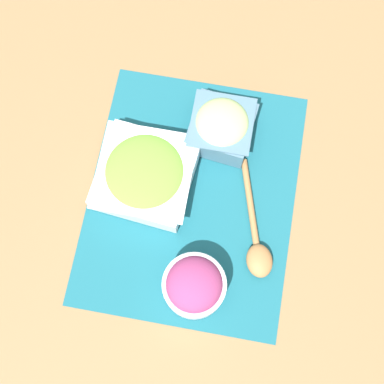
{
  "coord_description": "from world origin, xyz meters",
  "views": [
    {
      "loc": [
        -0.27,
        -0.05,
        0.97
      ],
      "look_at": [
        0.0,
        0.0,
        0.03
      ],
      "focal_mm": 50.0,
      "sensor_mm": 36.0,
      "label": 1
    }
  ],
  "objects_px": {
    "onion_bowl": "(194,285)",
    "wooden_spoon": "(257,246)",
    "lettuce_bowl": "(145,174)",
    "cucumber_bowl": "(222,126)"
  },
  "relations": [
    {
      "from": "cucumber_bowl",
      "to": "wooden_spoon",
      "type": "xyz_separation_m",
      "value": [
        -0.21,
        -0.1,
        -0.03
      ]
    },
    {
      "from": "onion_bowl",
      "to": "wooden_spoon",
      "type": "distance_m",
      "value": 0.14
    },
    {
      "from": "onion_bowl",
      "to": "wooden_spoon",
      "type": "height_order",
      "value": "onion_bowl"
    },
    {
      "from": "cucumber_bowl",
      "to": "onion_bowl",
      "type": "relative_size",
      "value": 1.14
    },
    {
      "from": "cucumber_bowl",
      "to": "wooden_spoon",
      "type": "relative_size",
      "value": 0.56
    },
    {
      "from": "cucumber_bowl",
      "to": "lettuce_bowl",
      "type": "height_order",
      "value": "cucumber_bowl"
    },
    {
      "from": "lettuce_bowl",
      "to": "wooden_spoon",
      "type": "xyz_separation_m",
      "value": [
        -0.09,
        -0.22,
        -0.02
      ]
    },
    {
      "from": "cucumber_bowl",
      "to": "onion_bowl",
      "type": "xyz_separation_m",
      "value": [
        -0.3,
        -0.0,
        0.0
      ]
    },
    {
      "from": "onion_bowl",
      "to": "wooden_spoon",
      "type": "relative_size",
      "value": 0.49
    },
    {
      "from": "lettuce_bowl",
      "to": "onion_bowl",
      "type": "bearing_deg",
      "value": -145.97
    }
  ]
}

